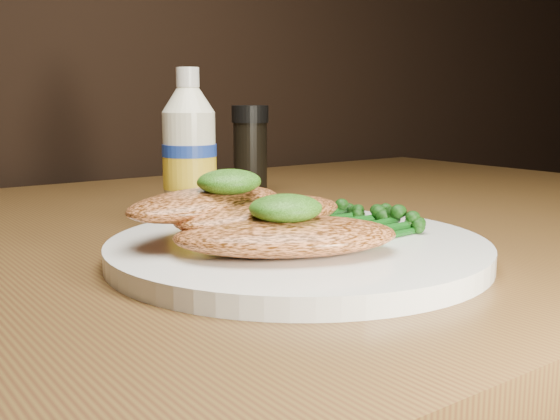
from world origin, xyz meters
TOP-DOWN VIEW (x-y plane):
  - plate at (-0.11, 0.89)m, footprint 0.30×0.30m
  - chicken_front at (-0.15, 0.86)m, footprint 0.18×0.15m
  - chicken_mid at (-0.14, 0.90)m, footprint 0.16×0.09m
  - chicken_back at (-0.17, 0.93)m, footprint 0.16×0.11m
  - pesto_front at (-0.15, 0.86)m, footprint 0.07×0.06m
  - pesto_back at (-0.16, 0.91)m, footprint 0.06×0.05m
  - broccolini_bundle at (-0.07, 0.89)m, footprint 0.17×0.15m
  - mayo_bottle at (-0.10, 1.08)m, footprint 0.06×0.06m
  - pepper_grinder at (0.05, 1.20)m, footprint 0.05×0.05m

SIDE VIEW (x-z plane):
  - plate at x=-0.11m, z-range 0.75..0.77m
  - broccolini_bundle at x=-0.07m, z-range 0.77..0.79m
  - chicken_front at x=-0.15m, z-range 0.77..0.79m
  - chicken_mid at x=-0.14m, z-range 0.77..0.80m
  - chicken_back at x=-0.17m, z-range 0.78..0.81m
  - pesto_front at x=-0.15m, z-range 0.79..0.81m
  - pepper_grinder at x=0.05m, z-range 0.75..0.87m
  - pesto_back at x=-0.16m, z-range 0.80..0.82m
  - mayo_bottle at x=-0.10m, z-range 0.75..0.91m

